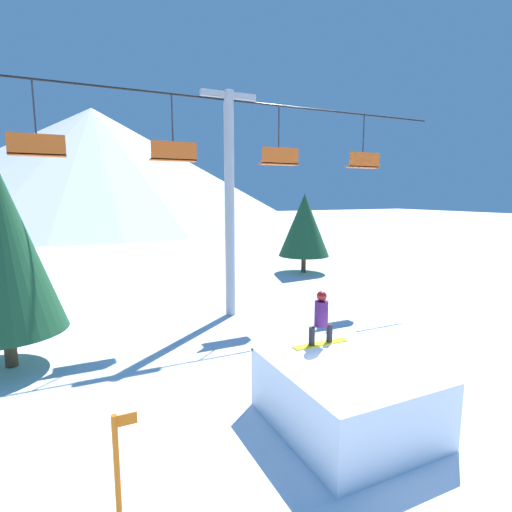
{
  "coord_description": "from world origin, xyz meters",
  "views": [
    {
      "loc": [
        -5.6,
        -6.14,
        5.3
      ],
      "look_at": [
        -0.07,
        5.5,
        3.32
      ],
      "focal_mm": 28.0,
      "sensor_mm": 36.0,
      "label": 1
    }
  ],
  "objects": [
    {
      "name": "ground_plane",
      "position": [
        0.0,
        0.0,
        0.0
      ],
      "size": [
        220.0,
        220.0,
        0.0
      ],
      "primitive_type": "plane",
      "color": "white"
    },
    {
      "name": "pine_tree_far",
      "position": [
        8.97,
        16.89,
        3.27
      ],
      "size": [
        3.45,
        3.45,
        5.38
      ],
      "color": "#4C3823",
      "rests_on": "ground_plane"
    },
    {
      "name": "distant_skier",
      "position": [
        -6.76,
        12.15,
        0.67
      ],
      "size": [
        0.24,
        0.24,
        1.23
      ],
      "color": "black",
      "rests_on": "ground_plane"
    },
    {
      "name": "snowboarder",
      "position": [
        0.06,
        1.93,
        2.22
      ],
      "size": [
        1.55,
        0.35,
        1.4
      ],
      "color": "yellow",
      "rests_on": "snow_ramp"
    },
    {
      "name": "mountain_ridge",
      "position": [
        0.0,
        78.48,
        10.79
      ],
      "size": [
        78.48,
        78.48,
        21.59
      ],
      "color": "silver",
      "rests_on": "ground_plane"
    },
    {
      "name": "trail_marker",
      "position": [
        -5.1,
        0.19,
        0.96
      ],
      "size": [
        0.41,
        0.1,
        1.8
      ],
      "color": "orange",
      "rests_on": "ground_plane"
    },
    {
      "name": "snow_ramp",
      "position": [
        -0.07,
        0.7,
        0.76
      ],
      "size": [
        3.11,
        3.6,
        1.52
      ],
      "color": "white",
      "rests_on": "ground_plane"
    },
    {
      "name": "pine_tree_near",
      "position": [
        -7.43,
        7.8,
        3.78
      ],
      "size": [
        3.44,
        3.44,
        6.44
      ],
      "color": "#4C3823",
      "rests_on": "ground_plane"
    },
    {
      "name": "chairlift",
      "position": [
        0.76,
        9.88,
        5.8
      ],
      "size": [
        22.32,
        0.44,
        9.56
      ],
      "color": "#9E9EA3",
      "rests_on": "ground_plane"
    }
  ]
}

